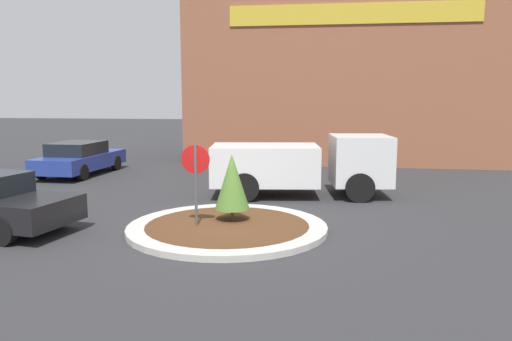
# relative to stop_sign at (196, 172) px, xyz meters

# --- Properties ---
(ground_plane) EXTENTS (120.00, 120.00, 0.00)m
(ground_plane) POSITION_rel_stop_sign_xyz_m (0.72, 0.19, -1.46)
(ground_plane) COLOR #2D2D30
(traffic_island) EXTENTS (4.83, 4.83, 0.15)m
(traffic_island) POSITION_rel_stop_sign_xyz_m (0.72, 0.19, -1.39)
(traffic_island) COLOR #BCB7AD
(traffic_island) RESTS_ON ground_plane
(stop_sign) EXTENTS (0.69, 0.07, 2.11)m
(stop_sign) POSITION_rel_stop_sign_xyz_m (0.00, 0.00, 0.00)
(stop_sign) COLOR #4C4C51
(stop_sign) RESTS_ON ground_plane
(island_shrub) EXTENTS (0.87, 0.87, 1.67)m
(island_shrub) POSITION_rel_stop_sign_xyz_m (0.75, 0.68, -0.34)
(island_shrub) COLOR brown
(island_shrub) RESTS_ON traffic_island
(utility_truck) EXTENTS (5.92, 2.75, 1.98)m
(utility_truck) POSITION_rel_stop_sign_xyz_m (2.27, 4.74, -0.39)
(utility_truck) COLOR silver
(utility_truck) RESTS_ON ground_plane
(storefront_building) EXTENTS (15.78, 6.07, 7.67)m
(storefront_building) POSITION_rel_stop_sign_xyz_m (4.06, 14.84, 2.38)
(storefront_building) COLOR #93563D
(storefront_building) RESTS_ON ground_plane
(parked_sedan_blue) EXTENTS (2.07, 4.70, 1.38)m
(parked_sedan_blue) POSITION_rel_stop_sign_xyz_m (-7.10, 7.95, -0.76)
(parked_sedan_blue) COLOR navy
(parked_sedan_blue) RESTS_ON ground_plane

